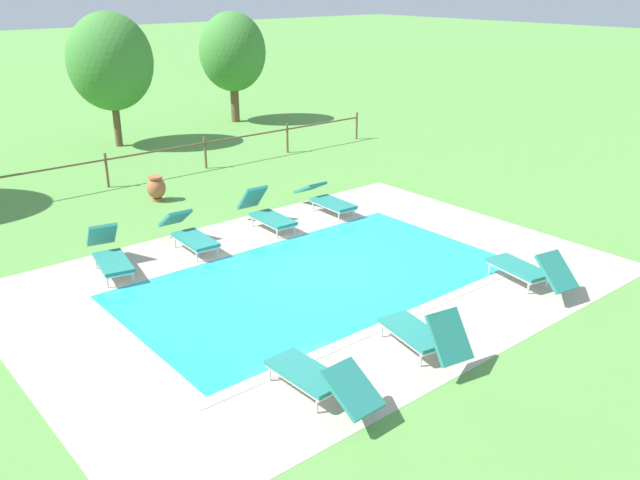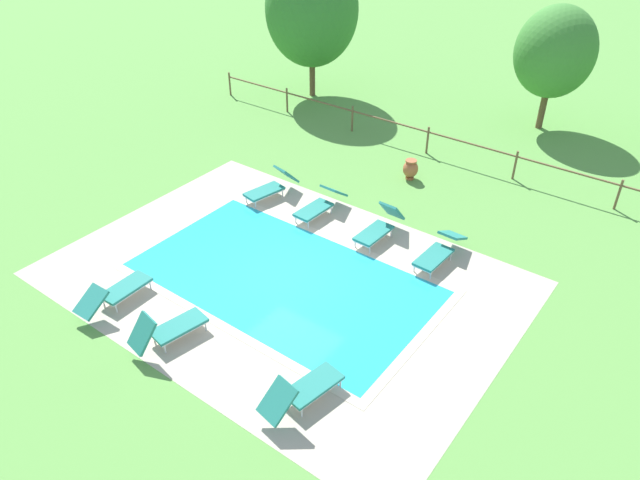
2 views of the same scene
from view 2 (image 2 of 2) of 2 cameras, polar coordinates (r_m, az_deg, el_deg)
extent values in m
plane|color=#599342|center=(16.07, -3.55, -3.67)|extent=(160.00, 160.00, 0.00)
cube|color=#B2A893|center=(16.07, -3.55, -3.65)|extent=(12.02, 8.51, 0.01)
cube|color=#23A8C1|center=(16.07, -3.55, -3.65)|extent=(7.94, 4.43, 0.01)
cube|color=#C0B59F|center=(17.55, 1.33, 0.10)|extent=(8.42, 0.24, 0.01)
cube|color=#C0B59F|center=(14.80, -9.40, -8.05)|extent=(8.42, 0.24, 0.01)
cube|color=#C0B59F|center=(14.36, 9.26, -9.62)|extent=(0.24, 4.43, 0.01)
cube|color=#C0B59F|center=(18.53, -13.31, 1.11)|extent=(0.24, 4.43, 0.01)
cube|color=#237A70|center=(17.33, 5.17, 0.68)|extent=(0.65, 1.32, 0.07)
cube|color=#237A70|center=(17.83, 6.92, 2.81)|extent=(0.62, 0.62, 0.68)
cube|color=silver|center=(17.36, 5.16, 0.53)|extent=(0.62, 1.30, 0.04)
cylinder|color=silver|center=(16.93, 4.78, -0.92)|extent=(0.04, 0.04, 0.28)
cylinder|color=silver|center=(17.17, 3.39, -0.30)|extent=(0.04, 0.04, 0.28)
cylinder|color=silver|center=(17.71, 6.84, 0.69)|extent=(0.04, 0.04, 0.28)
cylinder|color=silver|center=(17.93, 5.48, 1.26)|extent=(0.04, 0.04, 0.28)
cube|color=#237A70|center=(12.84, -0.64, -13.74)|extent=(0.82, 1.39, 0.07)
cube|color=#237A70|center=(12.23, -4.11, -15.12)|extent=(0.71, 0.77, 0.61)
cube|color=silver|center=(12.88, -0.64, -13.90)|extent=(0.79, 1.35, 0.04)
cylinder|color=silver|center=(13.35, 0.40, -12.45)|extent=(0.04, 0.04, 0.28)
cylinder|color=silver|center=(13.11, 1.97, -13.63)|extent=(0.04, 0.04, 0.28)
cylinder|color=silver|center=(12.87, -3.31, -14.87)|extent=(0.04, 0.04, 0.28)
cylinder|color=silver|center=(12.61, -1.75, -16.17)|extent=(0.04, 0.04, 0.28)
cube|color=#237A70|center=(19.44, -5.37, 4.68)|extent=(0.84, 1.39, 0.07)
cube|color=#237A70|center=(19.80, -3.24, 6.34)|extent=(0.71, 0.75, 0.64)
cube|color=silver|center=(19.47, -5.37, 4.54)|extent=(0.81, 1.36, 0.04)
cylinder|color=silver|center=(19.07, -6.20, 3.39)|extent=(0.04, 0.04, 0.28)
cylinder|color=silver|center=(19.43, -7.10, 3.95)|extent=(0.04, 0.04, 0.28)
cylinder|color=silver|center=(19.64, -3.61, 4.50)|extent=(0.04, 0.04, 0.28)
cylinder|color=silver|center=(19.99, -4.53, 5.04)|extent=(0.04, 0.04, 0.28)
cube|color=#237A70|center=(14.51, -13.36, -8.03)|extent=(0.83, 1.39, 0.07)
cube|color=#237A70|center=(14.03, -16.70, -8.58)|extent=(0.69, 0.66, 0.71)
cube|color=silver|center=(14.55, -13.33, -8.19)|extent=(0.80, 1.36, 0.04)
cylinder|color=silver|center=(14.98, -11.98, -7.12)|extent=(0.04, 0.04, 0.28)
cylinder|color=silver|center=(14.64, -10.90, -8.12)|extent=(0.04, 0.04, 0.28)
cylinder|color=silver|center=(14.64, -15.65, -8.94)|extent=(0.04, 0.04, 0.28)
cylinder|color=silver|center=(14.29, -14.64, -10.02)|extent=(0.04, 0.04, 0.28)
cube|color=#237A70|center=(18.36, -0.61, 2.93)|extent=(0.67, 1.33, 0.07)
cube|color=#237A70|center=(18.91, 1.34, 4.75)|extent=(0.64, 0.76, 0.53)
cube|color=silver|center=(18.39, -0.61, 2.79)|extent=(0.64, 1.30, 0.04)
cylinder|color=silver|center=(17.96, -1.13, 1.48)|extent=(0.04, 0.04, 0.28)
cylinder|color=silver|center=(18.25, -2.34, 2.03)|extent=(0.04, 0.04, 0.28)
cylinder|color=silver|center=(18.68, 1.09, 2.89)|extent=(0.04, 0.04, 0.28)
cylinder|color=silver|center=(18.96, -0.12, 3.40)|extent=(0.04, 0.04, 0.28)
cube|color=#237A70|center=(16.02, -18.11, -4.34)|extent=(0.64, 1.32, 0.07)
cube|color=#237A70|center=(15.48, -21.10, -5.55)|extent=(0.62, 0.77, 0.49)
cube|color=silver|center=(16.05, -18.08, -4.49)|extent=(0.61, 1.29, 0.04)
cylinder|color=silver|center=(16.53, -17.11, -3.53)|extent=(0.04, 0.04, 0.28)
cylinder|color=silver|center=(16.19, -15.95, -4.19)|extent=(0.04, 0.04, 0.28)
cylinder|color=silver|center=(16.07, -20.08, -5.45)|extent=(0.04, 0.04, 0.28)
cylinder|color=silver|center=(15.72, -18.95, -6.18)|extent=(0.04, 0.04, 0.28)
cube|color=#237A70|center=(16.58, 10.82, -1.60)|extent=(0.65, 1.32, 0.07)
cube|color=#237A70|center=(17.25, 12.60, 0.45)|extent=(0.63, 0.81, 0.43)
cube|color=silver|center=(16.61, 10.80, -1.75)|extent=(0.62, 1.30, 0.04)
cylinder|color=silver|center=(16.19, 10.55, -3.33)|extent=(0.04, 0.04, 0.28)
cylinder|color=silver|center=(16.38, 9.02, -2.65)|extent=(0.04, 0.04, 0.28)
cylinder|color=silver|center=(17.00, 12.43, -1.54)|extent=(0.04, 0.04, 0.28)
cylinder|color=silver|center=(17.18, 10.95, -0.92)|extent=(0.04, 0.04, 0.28)
cylinder|color=#A85B38|center=(20.98, 8.59, 5.93)|extent=(0.29, 0.29, 0.08)
ellipsoid|color=#A85B38|center=(20.82, 8.67, 6.76)|extent=(0.52, 0.52, 0.60)
cylinder|color=#A85B38|center=(20.68, 8.74, 7.50)|extent=(0.39, 0.39, 0.06)
cylinder|color=brown|center=(28.27, -8.64, 14.58)|extent=(0.08, 0.08, 1.05)
cylinder|color=brown|center=(26.11, -3.18, 13.24)|extent=(0.08, 0.08, 1.05)
cylinder|color=brown|center=(24.23, 3.12, 11.53)|extent=(0.08, 0.08, 1.05)
cylinder|color=brown|center=(22.69, 10.27, 9.39)|extent=(0.08, 0.08, 1.05)
cylinder|color=brown|center=(21.58, 18.20, 6.83)|extent=(0.08, 0.08, 1.05)
cylinder|color=brown|center=(20.96, 26.69, 3.91)|extent=(0.08, 0.08, 1.05)
cube|color=brown|center=(22.56, 10.35, 10.14)|extent=(20.25, 0.05, 0.05)
cylinder|color=brown|center=(27.81, -0.75, 15.62)|extent=(0.26, 0.26, 1.96)
ellipsoid|color=#33752D|center=(27.06, -0.79, 21.19)|extent=(3.99, 3.99, 4.77)
cylinder|color=brown|center=(25.96, 20.58, 11.86)|extent=(0.26, 0.26, 1.77)
ellipsoid|color=#3D7F33|center=(25.29, 21.60, 16.41)|extent=(3.04, 3.04, 3.47)
camera|label=1|loc=(16.96, -52.50, 7.15)|focal=37.64mm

